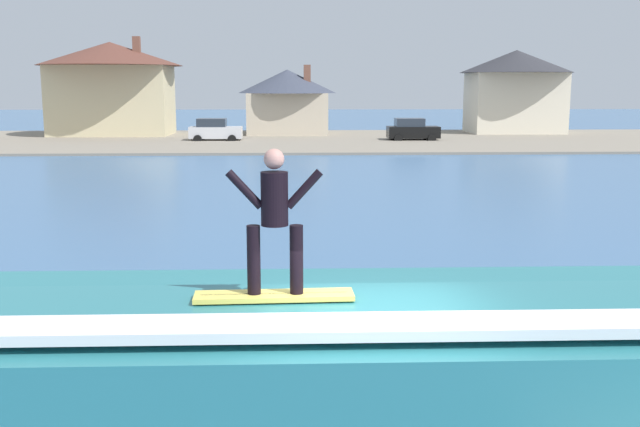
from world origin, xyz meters
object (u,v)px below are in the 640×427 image
at_px(surfboard, 274,296).
at_px(surfer, 275,214).
at_px(car_far_shore, 412,130).
at_px(house_small_cottage, 287,98).
at_px(wave_crest, 333,368).
at_px(house_with_chimney, 111,80).
at_px(car_near_shore, 215,130).
at_px(house_gabled_white, 515,85).

relative_size(surfboard, surfer, 1.11).
xyz_separation_m(car_far_shore, house_small_cottage, (-9.90, 7.66, 2.34)).
distance_m(surfboard, car_far_shore, 50.38).
relative_size(wave_crest, house_with_chimney, 0.89).
xyz_separation_m(surfboard, house_small_cottage, (-0.23, 57.09, 1.35)).
height_order(surfboard, house_small_cottage, house_small_cottage).
bearing_deg(car_far_shore, wave_crest, -100.33).
bearing_deg(surfboard, car_near_shore, 96.77).
height_order(surfer, house_with_chimney, house_with_chimney).
bearing_deg(surfer, wave_crest, 23.20).
height_order(wave_crest, house_with_chimney, house_with_chimney).
bearing_deg(house_with_chimney, wave_crest, -73.94).
distance_m(car_near_shore, house_with_chimney, 12.23).
xyz_separation_m(surfer, house_small_cottage, (-0.25, 57.10, 0.35)).
relative_size(wave_crest, surfboard, 5.72).
distance_m(car_near_shore, house_gabled_white, 27.73).
relative_size(car_near_shore, house_small_cottage, 0.47).
xyz_separation_m(surfer, car_far_shore, (9.66, 49.44, -1.99)).
xyz_separation_m(wave_crest, house_small_cottage, (-0.95, 56.79, 2.39)).
xyz_separation_m(car_near_shore, house_gabled_white, (26.22, 8.32, 3.51)).
relative_size(wave_crest, car_near_shore, 2.68).
relative_size(surfboard, house_gabled_white, 0.19).
distance_m(wave_crest, car_far_shore, 49.94).
bearing_deg(car_near_shore, car_far_shore, -0.60).
height_order(surfer, house_small_cottage, house_small_cottage).
relative_size(car_far_shore, house_gabled_white, 0.40).
bearing_deg(car_far_shore, car_near_shore, 179.40).
xyz_separation_m(wave_crest, house_with_chimney, (-16.10, 55.94, 3.96)).
distance_m(surfboard, surfer, 1.00).
height_order(car_far_shore, house_gabled_white, house_gabled_white).
relative_size(wave_crest, surfer, 6.33).
relative_size(house_with_chimney, house_small_cottage, 1.43).
xyz_separation_m(surfboard, house_with_chimney, (-15.38, 56.24, 2.92)).
xyz_separation_m(house_with_chimney, house_small_cottage, (15.15, 0.85, -1.58)).
bearing_deg(car_far_shore, surfboard, -101.07).
relative_size(car_near_shore, car_far_shore, 1.00).
height_order(wave_crest, surfer, surfer).
distance_m(surfboard, house_small_cottage, 57.11).
distance_m(car_far_shore, house_with_chimney, 26.25).
relative_size(surfboard, house_small_cottage, 0.22).
relative_size(surfer, car_far_shore, 0.43).
distance_m(surfer, house_with_chimney, 58.35).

